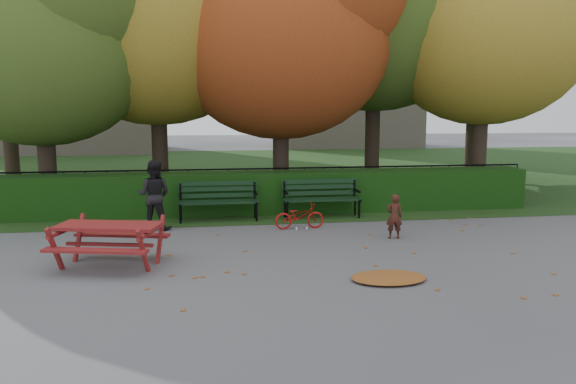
{
  "coord_description": "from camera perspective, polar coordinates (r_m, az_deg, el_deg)",
  "views": [
    {
      "loc": [
        -1.65,
        -9.03,
        2.55
      ],
      "look_at": [
        -0.08,
        1.17,
        1.0
      ],
      "focal_mm": 35.0,
      "sensor_mm": 36.0,
      "label": 1
    }
  ],
  "objects": [
    {
      "name": "tree_e",
      "position": [
        17.1,
        20.8,
        16.52
      ],
      "size": [
        6.09,
        5.8,
        8.16
      ],
      "color": "#2F201B",
      "rests_on": "ground"
    },
    {
      "name": "picnic_table",
      "position": [
        9.51,
        -17.73,
        -4.05
      ],
      "size": [
        1.9,
        1.67,
        0.79
      ],
      "rotation": [
        0.0,
        0.0,
        -0.24
      ],
      "color": "maroon",
      "rests_on": "ground"
    },
    {
      "name": "bench_right",
      "position": [
        13.18,
        3.38,
        -0.34
      ],
      "size": [
        1.8,
        0.57,
        0.88
      ],
      "color": "black",
      "rests_on": "ground"
    },
    {
      "name": "hedge",
      "position": [
        13.78,
        -1.8,
        -0.02
      ],
      "size": [
        13.0,
        0.9,
        1.0
      ],
      "primitive_type": "cube",
      "color": "black",
      "rests_on": "ground"
    },
    {
      "name": "bench_left",
      "position": [
        12.89,
        -7.11,
        -0.59
      ],
      "size": [
        1.8,
        0.57,
        0.88
      ],
      "color": "black",
      "rests_on": "ground"
    },
    {
      "name": "iron_fence",
      "position": [
        14.56,
        -2.18,
        0.58
      ],
      "size": [
        14.0,
        0.04,
        1.02
      ],
      "color": "black",
      "rests_on": "ground"
    },
    {
      "name": "tree_g",
      "position": [
        21.47,
        19.79,
        15.6
      ],
      "size": [
        6.3,
        6.0,
        8.55
      ],
      "color": "#2F201B",
      "rests_on": "ground"
    },
    {
      "name": "leaf_pile",
      "position": [
        8.61,
        10.19,
        -8.54
      ],
      "size": [
        1.16,
        0.82,
        0.08
      ],
      "primitive_type": "ellipsoid",
      "rotation": [
        0.0,
        0.0,
        -0.02
      ],
      "color": "brown",
      "rests_on": "ground"
    },
    {
      "name": "building_left",
      "position": [
        36.13,
        -21.28,
        15.84
      ],
      "size": [
        10.0,
        7.0,
        15.0
      ],
      "primitive_type": "cube",
      "color": "#A19181",
      "rests_on": "ground"
    },
    {
      "name": "tree_a",
      "position": [
        15.16,
        -23.06,
        15.35
      ],
      "size": [
        5.88,
        5.6,
        7.48
      ],
      "color": "#2F201B",
      "rests_on": "ground"
    },
    {
      "name": "adult",
      "position": [
        12.11,
        -13.46,
        -0.3
      ],
      "size": [
        0.83,
        0.72,
        1.48
      ],
      "primitive_type": "imported",
      "rotation": [
        0.0,
        0.0,
        2.9
      ],
      "color": "black",
      "rests_on": "ground"
    },
    {
      "name": "grass_strip",
      "position": [
        23.23,
        -4.66,
        2.21
      ],
      "size": [
        90.0,
        90.0,
        0.0
      ],
      "primitive_type": "plane",
      "color": "#1B3616",
      "rests_on": "ground"
    },
    {
      "name": "tree_f",
      "position": [
        19.33,
        -26.36,
        17.04
      ],
      "size": [
        6.93,
        6.6,
        9.19
      ],
      "color": "#2F201B",
      "rests_on": "ground"
    },
    {
      "name": "bicycle",
      "position": [
        11.93,
        1.16,
        -2.45
      ],
      "size": [
        1.07,
        0.41,
        0.55
      ],
      "primitive_type": "imported",
      "rotation": [
        0.0,
        0.0,
        1.61
      ],
      "color": "#A8110F",
      "rests_on": "ground"
    },
    {
      "name": "tree_c",
      "position": [
        15.36,
        0.66,
        17.05
      ],
      "size": [
        6.3,
        6.0,
        8.0
      ],
      "color": "#2F201B",
      "rests_on": "ground"
    },
    {
      "name": "child",
      "position": [
        11.21,
        10.74,
        -2.45
      ],
      "size": [
        0.35,
        0.25,
        0.88
      ],
      "primitive_type": "imported",
      "rotation": [
        0.0,
        0.0,
        3.01
      ],
      "color": "#421C15",
      "rests_on": "ground"
    },
    {
      "name": "building_right",
      "position": [
        38.42,
        5.97,
        13.64
      ],
      "size": [
        9.0,
        6.0,
        12.0
      ],
      "primitive_type": "cube",
      "color": "#A19181",
      "rests_on": "ground"
    },
    {
      "name": "leaf_scatter",
      "position": [
        9.81,
        1.23,
        -6.49
      ],
      "size": [
        9.0,
        5.7,
        0.01
      ],
      "primitive_type": null,
      "color": "brown",
      "rests_on": "ground"
    },
    {
      "name": "ground",
      "position": [
        9.53,
        1.55,
        -6.99
      ],
      "size": [
        90.0,
        90.0,
        0.0
      ],
      "primitive_type": "plane",
      "color": "slate",
      "rests_on": "ground"
    }
  ]
}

